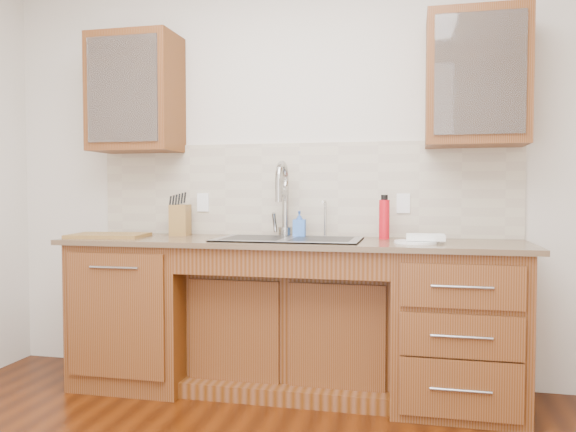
% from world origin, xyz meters
% --- Properties ---
extents(wall_back, '(4.00, 0.10, 2.70)m').
position_xyz_m(wall_back, '(0.00, 1.80, 1.35)').
color(wall_back, beige).
rests_on(wall_back, ground).
extents(base_cabinet_left, '(0.70, 0.62, 0.88)m').
position_xyz_m(base_cabinet_left, '(-0.95, 1.44, 0.44)').
color(base_cabinet_left, '#593014').
rests_on(base_cabinet_left, ground).
extents(base_cabinet_center, '(1.20, 0.44, 0.70)m').
position_xyz_m(base_cabinet_center, '(0.00, 1.53, 0.35)').
color(base_cabinet_center, '#593014').
rests_on(base_cabinet_center, ground).
extents(base_cabinet_right, '(0.70, 0.62, 0.88)m').
position_xyz_m(base_cabinet_right, '(0.95, 1.44, 0.44)').
color(base_cabinet_right, '#593014').
rests_on(base_cabinet_right, ground).
extents(countertop, '(2.70, 0.65, 0.03)m').
position_xyz_m(countertop, '(0.00, 1.43, 0.90)').
color(countertop, '#84705B').
rests_on(countertop, base_cabinet_left).
extents(backsplash, '(2.70, 0.02, 0.59)m').
position_xyz_m(backsplash, '(0.00, 1.74, 1.21)').
color(backsplash, beige).
rests_on(backsplash, wall_back).
extents(sink, '(0.84, 0.46, 0.19)m').
position_xyz_m(sink, '(0.00, 1.41, 0.83)').
color(sink, '#9E9EA5').
rests_on(sink, countertop).
extents(faucet, '(0.04, 0.04, 0.40)m').
position_xyz_m(faucet, '(-0.07, 1.64, 1.11)').
color(faucet, '#999993').
rests_on(faucet, countertop).
extents(filter_tap, '(0.02, 0.02, 0.24)m').
position_xyz_m(filter_tap, '(0.18, 1.65, 1.03)').
color(filter_tap, '#999993').
rests_on(filter_tap, countertop).
extents(upper_cabinet_left, '(0.55, 0.34, 0.75)m').
position_xyz_m(upper_cabinet_left, '(-1.05, 1.58, 1.83)').
color(upper_cabinet_left, '#593014').
rests_on(upper_cabinet_left, wall_back).
extents(upper_cabinet_right, '(0.55, 0.34, 0.75)m').
position_xyz_m(upper_cabinet_right, '(1.05, 1.58, 1.83)').
color(upper_cabinet_right, '#593014').
rests_on(upper_cabinet_right, wall_back).
extents(outlet_left, '(0.08, 0.01, 0.12)m').
position_xyz_m(outlet_left, '(-0.65, 1.73, 1.12)').
color(outlet_left, white).
rests_on(outlet_left, backsplash).
extents(outlet_right, '(0.08, 0.01, 0.12)m').
position_xyz_m(outlet_right, '(0.65, 1.73, 1.12)').
color(outlet_right, white).
rests_on(outlet_right, backsplash).
extents(soap_bottle, '(0.08, 0.08, 0.16)m').
position_xyz_m(soap_bottle, '(0.03, 1.58, 0.99)').
color(soap_bottle, blue).
rests_on(soap_bottle, countertop).
extents(water_bottle, '(0.07, 0.07, 0.23)m').
position_xyz_m(water_bottle, '(0.54, 1.59, 1.03)').
color(water_bottle, red).
rests_on(water_bottle, countertop).
extents(plate, '(0.26, 0.26, 0.01)m').
position_xyz_m(plate, '(0.73, 1.36, 0.92)').
color(plate, white).
rests_on(plate, countertop).
extents(dish_towel, '(0.21, 0.15, 0.03)m').
position_xyz_m(dish_towel, '(0.78, 1.39, 0.94)').
color(dish_towel, beige).
rests_on(dish_towel, plate).
extents(knife_block, '(0.14, 0.19, 0.20)m').
position_xyz_m(knife_block, '(-0.76, 1.61, 1.01)').
color(knife_block, olive).
rests_on(knife_block, countertop).
extents(cutting_board, '(0.49, 0.37, 0.02)m').
position_xyz_m(cutting_board, '(-1.13, 1.37, 0.92)').
color(cutting_board, brown).
rests_on(cutting_board, countertop).
extents(cup_left_a, '(0.17, 0.17, 0.10)m').
position_xyz_m(cup_left_a, '(-1.16, 1.58, 1.78)').
color(cup_left_a, silver).
rests_on(cup_left_a, upper_cabinet_left).
extents(cup_left_b, '(0.13, 0.13, 0.10)m').
position_xyz_m(cup_left_b, '(-0.94, 1.58, 1.78)').
color(cup_left_b, silver).
rests_on(cup_left_b, upper_cabinet_left).
extents(cup_right_a, '(0.12, 0.12, 0.09)m').
position_xyz_m(cup_right_a, '(0.90, 1.58, 1.77)').
color(cup_right_a, silver).
rests_on(cup_right_a, upper_cabinet_right).
extents(cup_right_b, '(0.11, 0.11, 0.09)m').
position_xyz_m(cup_right_b, '(1.10, 1.58, 1.77)').
color(cup_right_b, white).
rests_on(cup_right_b, upper_cabinet_right).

